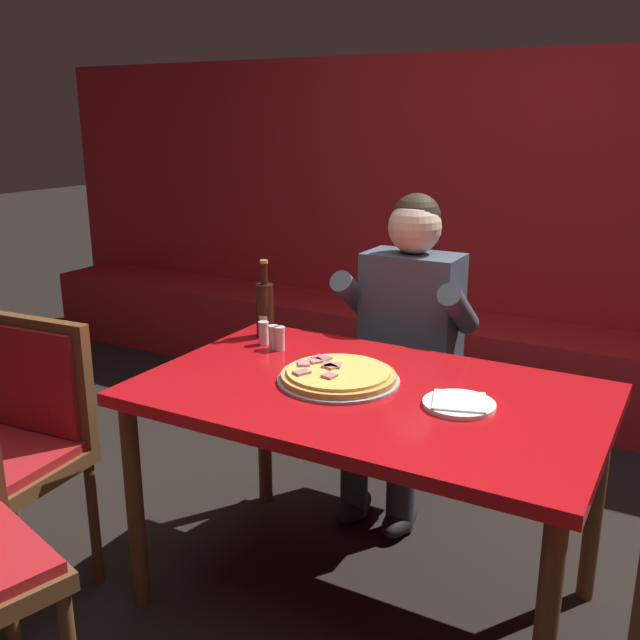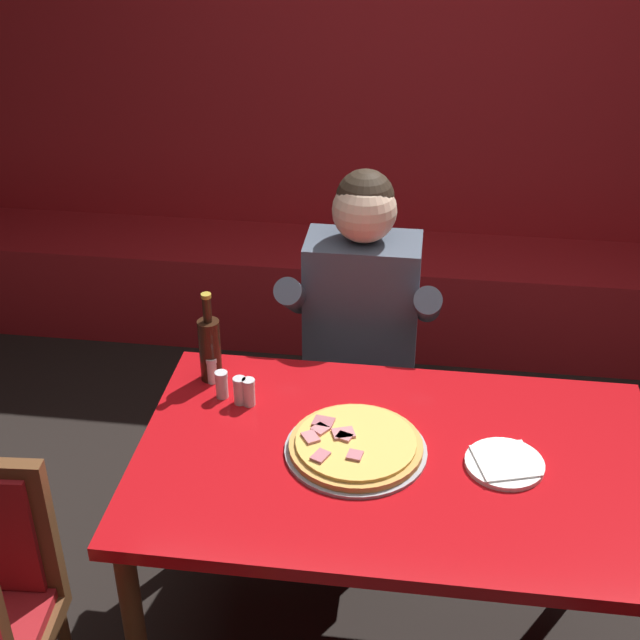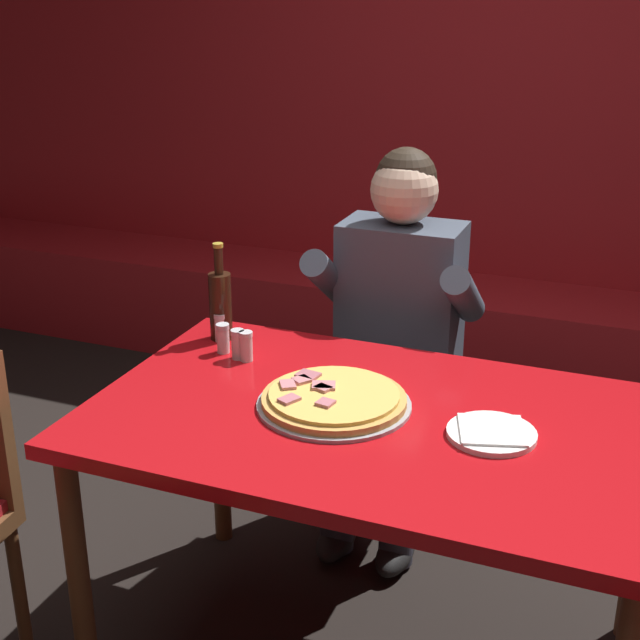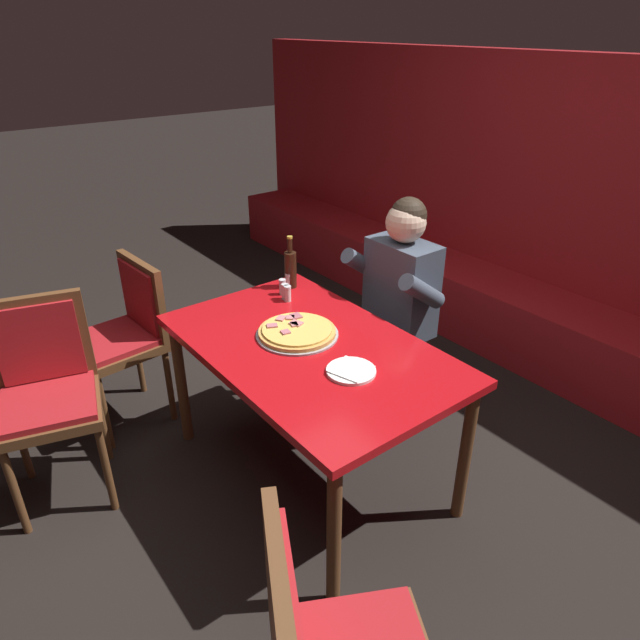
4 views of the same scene
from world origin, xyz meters
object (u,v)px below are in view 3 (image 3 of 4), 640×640
object	(u,v)px
pizza	(333,400)
shaker_oregano	(220,328)
shaker_black_pepper	(238,346)
main_dining_table	(374,444)
plate_white_paper	(492,433)
shaker_red_pepper_flakes	(246,348)
diner_seated_blue_shirt	(392,333)
beer_bottle	(220,303)
shaker_parmesan	(223,340)

from	to	relation	value
pizza	shaker_oregano	world-z (taller)	shaker_oregano
shaker_black_pepper	main_dining_table	bearing A→B (deg)	-21.80
main_dining_table	plate_white_paper	distance (m)	0.30
shaker_red_pepper_flakes	diner_seated_blue_shirt	bearing A→B (deg)	59.64
beer_bottle	shaker_black_pepper	bearing A→B (deg)	-45.73
shaker_parmesan	shaker_red_pepper_flakes	distance (m)	0.09
main_dining_table	shaker_black_pepper	distance (m)	0.52
main_dining_table	pizza	bearing A→B (deg)	176.31
main_dining_table	shaker_red_pepper_flakes	world-z (taller)	shaker_red_pepper_flakes
pizza	plate_white_paper	distance (m)	0.40
shaker_oregano	shaker_parmesan	size ratio (longest dim) A/B	1.00
pizza	beer_bottle	xyz separation A→B (m)	(-0.47, 0.29, 0.09)
shaker_oregano	plate_white_paper	bearing A→B (deg)	-18.21
plate_white_paper	shaker_oregano	xyz separation A→B (m)	(-0.86, 0.28, 0.03)
shaker_oregano	diner_seated_blue_shirt	xyz separation A→B (m)	(0.41, 0.37, -0.09)
shaker_oregano	shaker_red_pepper_flakes	distance (m)	0.17
beer_bottle	diner_seated_blue_shirt	bearing A→B (deg)	40.29
beer_bottle	shaker_oregano	world-z (taller)	beer_bottle
beer_bottle	shaker_red_pepper_flakes	xyz separation A→B (m)	(0.14, -0.12, -0.07)
main_dining_table	plate_white_paper	bearing A→B (deg)	0.28
plate_white_paper	shaker_black_pepper	distance (m)	0.77
pizza	shaker_red_pepper_flakes	distance (m)	0.37
shaker_parmesan	shaker_black_pepper	bearing A→B (deg)	-21.70
main_dining_table	diner_seated_blue_shirt	distance (m)	0.68
plate_white_paper	shaker_black_pepper	xyz separation A→B (m)	(-0.75, 0.18, 0.03)
main_dining_table	beer_bottle	distance (m)	0.68
plate_white_paper	main_dining_table	bearing A→B (deg)	-179.72
shaker_parmesan	shaker_red_pepper_flakes	xyz separation A→B (m)	(0.09, -0.03, 0.00)
shaker_parmesan	diner_seated_blue_shirt	size ratio (longest dim) A/B	0.07
shaker_oregano	shaker_black_pepper	xyz separation A→B (m)	(0.11, -0.10, 0.00)
main_dining_table	diner_seated_blue_shirt	size ratio (longest dim) A/B	1.10
pizza	shaker_parmesan	bearing A→B (deg)	153.90
plate_white_paper	beer_bottle	size ratio (longest dim) A/B	0.72
shaker_red_pepper_flakes	diner_seated_blue_shirt	size ratio (longest dim) A/B	0.07
pizza	shaker_parmesan	distance (m)	0.46
plate_white_paper	pizza	bearing A→B (deg)	179.17
main_dining_table	pizza	xyz separation A→B (m)	(-0.11, 0.01, 0.10)
main_dining_table	plate_white_paper	world-z (taller)	plate_white_paper
beer_bottle	diner_seated_blue_shirt	distance (m)	0.57
pizza	diner_seated_blue_shirt	bearing A→B (deg)	94.42
main_dining_table	diner_seated_blue_shirt	world-z (taller)	diner_seated_blue_shirt
shaker_black_pepper	diner_seated_blue_shirt	world-z (taller)	diner_seated_blue_shirt
shaker_oregano	shaker_black_pepper	size ratio (longest dim) A/B	1.00
diner_seated_blue_shirt	shaker_black_pepper	bearing A→B (deg)	-123.00
diner_seated_blue_shirt	main_dining_table	bearing A→B (deg)	-76.17
main_dining_table	shaker_red_pepper_flakes	distance (m)	0.49
plate_white_paper	shaker_red_pepper_flakes	xyz separation A→B (m)	(-0.72, 0.18, 0.03)
pizza	beer_bottle	distance (m)	0.56
main_dining_table	shaker_oregano	world-z (taller)	shaker_oregano
beer_bottle	shaker_black_pepper	size ratio (longest dim) A/B	3.40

